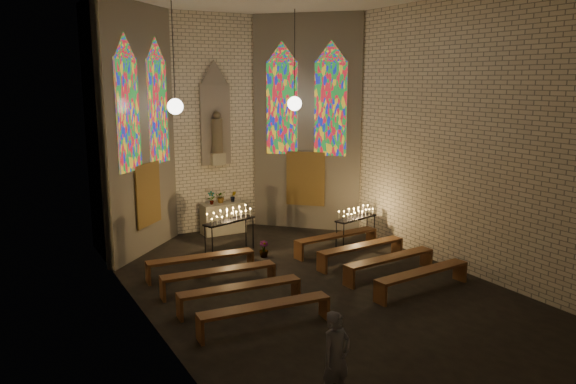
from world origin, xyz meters
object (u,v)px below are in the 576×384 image
object	(u,v)px
altar	(223,218)
visitor	(336,358)
aisle_flower_pot	(264,249)
votive_stand_left	(229,218)
votive_stand_right	(356,215)

from	to	relation	value
altar	visitor	distance (m)	10.23
aisle_flower_pot	votive_stand_left	world-z (taller)	votive_stand_left
aisle_flower_pot	votive_stand_right	xyz separation A→B (m)	(2.86, -0.43, 0.73)
aisle_flower_pot	altar	bearing A→B (deg)	90.15
altar	visitor	xyz separation A→B (m)	(-2.31, -9.96, 0.25)
votive_stand_left	visitor	xyz separation A→B (m)	(-1.64, -7.86, -0.30)
aisle_flower_pot	visitor	xyz separation A→B (m)	(-2.32, -7.04, 0.52)
votive_stand_left	votive_stand_right	distance (m)	3.76
aisle_flower_pot	votive_stand_right	size ratio (longest dim) A/B	0.30
altar	votive_stand_right	world-z (taller)	votive_stand_right
votive_stand_left	votive_stand_right	size ratio (longest dim) A/B	1.09
votive_stand_left	visitor	world-z (taller)	visitor
altar	aisle_flower_pot	size ratio (longest dim) A/B	3.02
votive_stand_left	votive_stand_right	bearing A→B (deg)	-37.37
altar	votive_stand_left	world-z (taller)	votive_stand_left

